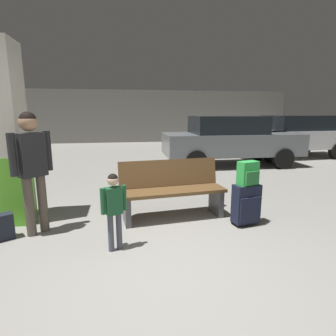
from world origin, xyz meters
name	(u,v)px	position (x,y,z in m)	size (l,w,h in m)	color
ground_plane	(142,183)	(0.00, 4.00, -0.05)	(18.00, 18.00, 0.10)	gray
garage_back_wall	(130,116)	(0.00, 12.86, 1.40)	(18.00, 0.12, 2.80)	slate
structural_pillar	(2,136)	(-2.13, 1.87, 1.29)	(0.57, 0.57, 2.60)	#66C633
bench	(172,190)	(0.31, 1.61, 0.44)	(1.65, 0.70, 0.89)	brown
suitcase	(246,204)	(1.31, 1.11, 0.32)	(0.41, 0.29, 0.60)	#191E33
backpack_bright	(248,174)	(1.31, 1.11, 0.77)	(0.31, 0.25, 0.34)	green
child	(114,204)	(-0.55, 0.67, 0.58)	(0.30, 0.18, 0.94)	#4C5160
adult	(32,160)	(-1.60, 1.32, 1.01)	(0.43, 0.42, 1.63)	brown
backpack_dark_floor	(1,227)	(-2.00, 1.18, 0.17)	(0.32, 0.29, 0.34)	#1E232D
parked_car_near	(230,139)	(2.83, 5.60, 0.81)	(4.12, 1.84, 1.51)	slate
parked_car_side	(292,135)	(5.70, 6.75, 0.81)	(4.21, 2.01, 1.51)	silver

